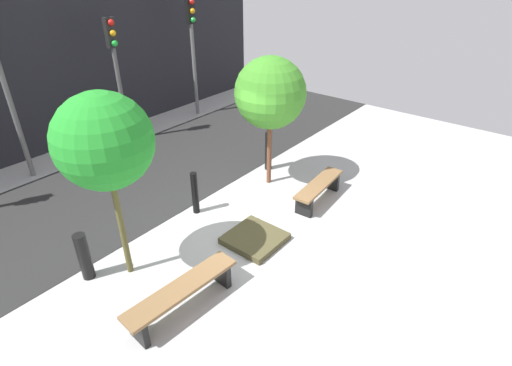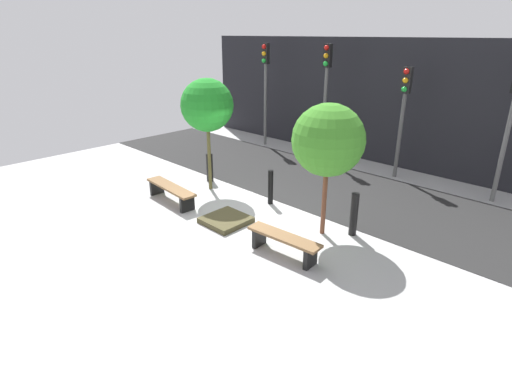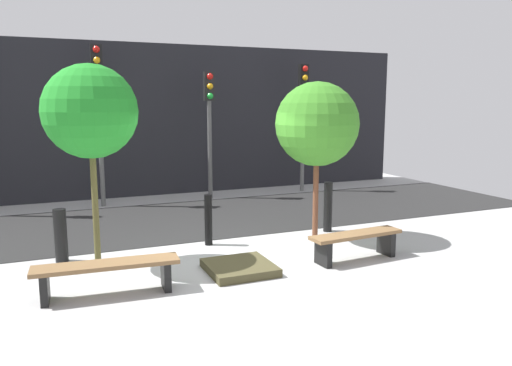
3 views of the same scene
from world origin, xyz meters
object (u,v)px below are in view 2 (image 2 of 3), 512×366
(traffic_light_west, at_px, (265,77))
(bench_left, at_px, (171,190))
(bench_right, at_px, (284,241))
(bollard_far_left, at_px, (210,167))
(bollard_center, at_px, (354,214))
(bollard_left, at_px, (270,187))
(planter_bed, at_px, (226,220))
(tree_behind_left_bench, at_px, (207,105))
(traffic_light_mid_west, at_px, (326,82))
(tree_behind_right_bench, at_px, (328,140))
(traffic_light_mid_east, at_px, (404,103))

(traffic_light_west, bearing_deg, bench_left, -69.86)
(bench_right, xyz_separation_m, bollard_far_left, (-4.64, 1.84, 0.12))
(bollard_center, bearing_deg, bollard_left, 180.00)
(planter_bed, distance_m, bollard_left, 1.70)
(tree_behind_left_bench, height_order, traffic_light_west, traffic_light_west)
(bollard_far_left, bearing_deg, bollard_center, 0.00)
(bollard_left, relative_size, traffic_light_mid_west, 0.24)
(bollard_center, xyz_separation_m, traffic_light_mid_west, (-4.05, 4.46, 2.28))
(planter_bed, height_order, tree_behind_right_bench, tree_behind_right_bench)
(traffic_light_west, relative_size, traffic_light_mid_west, 0.99)
(tree_behind_left_bench, relative_size, traffic_light_mid_west, 0.80)
(tree_behind_left_bench, bearing_deg, bench_left, -90.00)
(tree_behind_left_bench, distance_m, bollard_center, 5.07)
(bollard_far_left, height_order, bollard_left, bollard_left)
(planter_bed, bearing_deg, tree_behind_right_bench, 30.56)
(bench_left, relative_size, traffic_light_mid_west, 0.49)
(tree_behind_right_bench, bearing_deg, bollard_far_left, 174.65)
(bench_right, bearing_deg, planter_bed, 170.40)
(bollard_center, height_order, traffic_light_west, traffic_light_west)
(bench_right, relative_size, bollard_left, 1.78)
(traffic_light_west, xyz_separation_m, traffic_light_mid_east, (5.81, -0.00, -0.36))
(tree_behind_right_bench, xyz_separation_m, traffic_light_mid_east, (-0.60, 4.89, 0.16))
(planter_bed, xyz_separation_m, bollard_far_left, (-2.60, 1.64, 0.39))
(traffic_light_mid_west, bearing_deg, bench_left, -95.40)
(tree_behind_right_bench, height_order, bollard_far_left, tree_behind_right_bench)
(tree_behind_left_bench, bearing_deg, planter_bed, -30.56)
(bollard_center, bearing_deg, traffic_light_mid_east, 104.37)
(planter_bed, xyz_separation_m, traffic_light_west, (-4.36, 6.10, 2.71))
(bench_left, distance_m, bollard_center, 5.00)
(bollard_far_left, bearing_deg, bollard_left, 0.00)
(bollard_far_left, bearing_deg, traffic_light_mid_east, 47.74)
(planter_bed, relative_size, bollard_center, 0.99)
(bench_left, height_order, traffic_light_mid_west, traffic_light_mid_west)
(tree_behind_right_bench, xyz_separation_m, bollard_left, (-2.05, 0.43, -1.77))
(bollard_center, xyz_separation_m, traffic_light_mid_east, (-1.14, 4.46, 1.89))
(tree_behind_right_bench, relative_size, traffic_light_mid_west, 0.75)
(tree_behind_left_bench, distance_m, bollard_left, 2.92)
(bollard_far_left, xyz_separation_m, bollard_center, (5.19, 0.00, 0.07))
(tree_behind_right_bench, relative_size, bollard_left, 3.16)
(bollard_far_left, distance_m, traffic_light_mid_west, 5.16)
(tree_behind_right_bench, bearing_deg, traffic_light_west, 142.65)
(tree_behind_left_bench, xyz_separation_m, tree_behind_right_bench, (4.10, 0.00, -0.27))
(bench_left, height_order, tree_behind_right_bench, tree_behind_right_bench)
(bench_left, bearing_deg, traffic_light_mid_west, 88.63)
(tree_behind_left_bench, height_order, tree_behind_right_bench, tree_behind_left_bench)
(planter_bed, relative_size, traffic_light_west, 0.25)
(bench_right, bearing_deg, bollard_center, 69.48)
(bollard_far_left, distance_m, bollard_left, 2.60)
(planter_bed, height_order, traffic_light_mid_west, traffic_light_mid_west)
(bollard_far_left, xyz_separation_m, bollard_left, (2.60, 0.00, 0.03))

